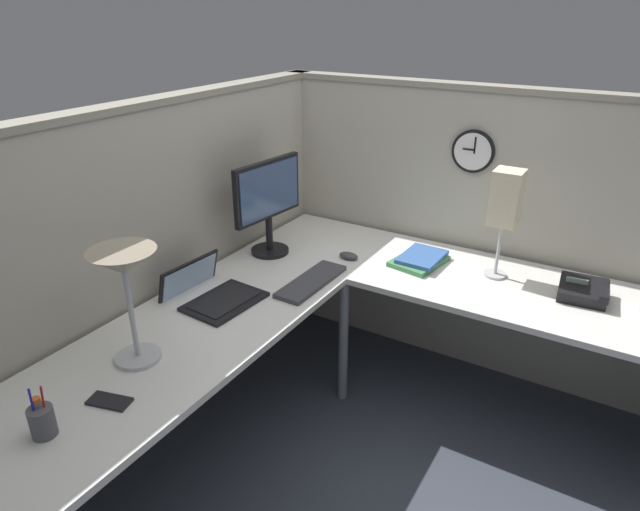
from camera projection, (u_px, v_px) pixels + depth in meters
name	position (u px, v px, depth m)	size (l,w,h in m)	color
ground_plane	(355.00, 424.00, 2.80)	(6.80, 6.80, 0.00)	#383D47
cubicle_wall_back	(158.00, 273.00, 2.59)	(2.57, 0.12, 1.58)	#A8A393
cubicle_wall_right	(475.00, 234.00, 3.02)	(0.12, 2.37, 1.58)	#A8A393
desk	(352.00, 335.00, 2.40)	(2.35, 2.15, 0.73)	silver
monitor	(268.00, 200.00, 2.83)	(0.46, 0.20, 0.50)	black
laptop	(209.00, 292.00, 2.49)	(0.37, 0.40, 0.22)	black
keyboard	(311.00, 281.00, 2.62)	(0.43, 0.14, 0.02)	#38383D
computer_mouse	(349.00, 256.00, 2.87)	(0.06, 0.10, 0.03)	#38383D
desk_lamp_dome	(124.00, 272.00, 1.92)	(0.24, 0.24, 0.44)	#B7BABF
pen_cup	(42.00, 421.00, 1.69)	(0.08, 0.08, 0.18)	#4C4C51
cell_phone	(109.00, 401.00, 1.84)	(0.07, 0.14, 0.01)	black
office_phone	(584.00, 292.00, 2.47)	(0.21, 0.22, 0.11)	black
book_stack	(420.00, 259.00, 2.82)	(0.31, 0.26, 0.04)	#3F7F4C
desk_lamp_paper	(506.00, 201.00, 2.54)	(0.13, 0.13, 0.53)	#B7BABF
wall_clock	(473.00, 151.00, 2.81)	(0.04, 0.22, 0.22)	black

